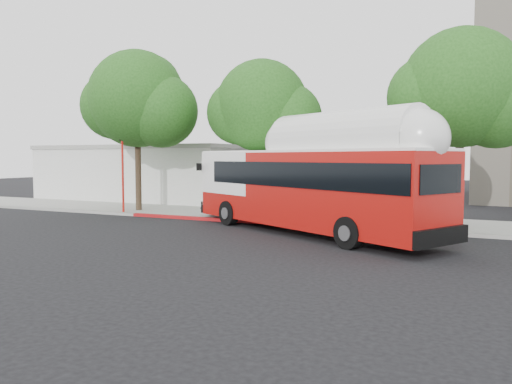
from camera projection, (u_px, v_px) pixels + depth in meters
ground at (225, 235)px, 21.54m from camera, size 120.00×120.00×0.00m
sidewalk at (282, 217)px, 27.41m from camera, size 60.00×5.00×0.15m
curb_strip at (263, 222)px, 25.06m from camera, size 60.00×0.30×0.15m
red_curb_segment at (211, 219)px, 26.33m from camera, size 10.00×0.32×0.16m
street_tree_left at (144, 103)px, 29.72m from camera, size 6.67×5.80×9.74m
street_tree_mid at (269, 110)px, 26.85m from camera, size 5.75×5.00×8.62m
street_tree_right at (472, 92)px, 22.39m from camera, size 6.21×5.40×9.18m
low_commercial_bldg at (156, 172)px, 39.97m from camera, size 16.20×10.20×4.25m
transit_bus at (308, 189)px, 21.73m from camera, size 13.62×8.90×4.19m
signal_pole at (123, 174)px, 29.05m from camera, size 0.13×0.43×4.57m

